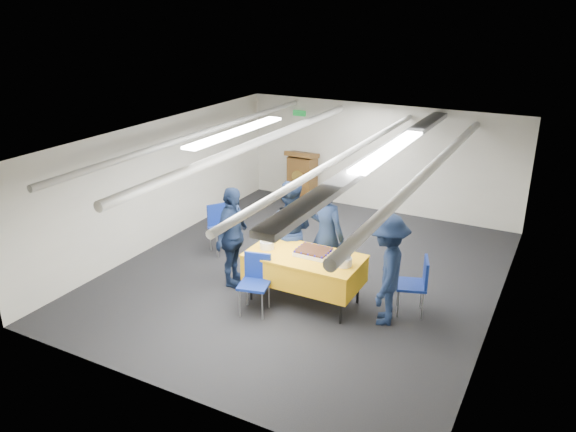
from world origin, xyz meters
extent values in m
plane|color=black|center=(0.00, 0.00, 0.00)|extent=(7.00, 7.00, 0.00)
cube|color=silver|center=(0.00, 3.49, 1.15)|extent=(6.00, 0.02, 2.30)
cube|color=silver|center=(-2.99, 0.00, 1.15)|extent=(0.02, 7.00, 2.30)
cube|color=silver|center=(2.99, 0.00, 1.15)|extent=(0.02, 7.00, 2.30)
cube|color=silver|center=(0.00, 0.00, 2.29)|extent=(6.00, 7.00, 0.02)
cylinder|color=silver|center=(-2.00, 0.00, 2.18)|extent=(0.10, 6.90, 0.10)
cylinder|color=silver|center=(-0.90, 0.00, 2.14)|extent=(0.14, 6.90, 0.14)
cylinder|color=silver|center=(0.60, 0.00, 2.10)|extent=(0.10, 6.90, 0.10)
cylinder|color=silver|center=(1.90, 0.00, 2.06)|extent=(0.14, 6.90, 0.14)
cube|color=gray|center=(1.20, 0.00, 2.20)|extent=(0.28, 6.90, 0.08)
cube|color=white|center=(-1.30, 0.00, 2.27)|extent=(0.25, 2.60, 0.04)
cube|color=white|center=(1.30, 0.00, 2.27)|extent=(0.25, 2.60, 0.04)
cube|color=#0C591E|center=(-1.90, 3.47, 1.95)|extent=(0.30, 0.04, 0.12)
cylinder|color=black|center=(-0.35, -1.20, 0.18)|extent=(0.04, 0.04, 0.36)
cylinder|color=black|center=(1.12, -1.20, 0.18)|extent=(0.04, 0.04, 0.36)
cylinder|color=black|center=(-0.35, -0.53, 0.18)|extent=(0.04, 0.04, 0.36)
cylinder|color=black|center=(1.12, -0.53, 0.18)|extent=(0.04, 0.04, 0.36)
cube|color=yellow|center=(0.39, -0.86, 0.54)|extent=(1.69, 0.88, 0.39)
cube|color=yellow|center=(0.39, -0.86, 0.76)|extent=(1.71, 0.90, 0.03)
cube|color=white|center=(0.49, -0.79, 0.80)|extent=(0.49, 0.40, 0.06)
cube|color=black|center=(0.49, -0.79, 0.84)|extent=(0.47, 0.38, 0.03)
sphere|color=#170F91|center=(0.28, -0.97, 0.84)|extent=(0.04, 0.04, 0.04)
sphere|color=#170F91|center=(0.28, -0.61, 0.84)|extent=(0.04, 0.04, 0.04)
sphere|color=#170F91|center=(0.38, -0.97, 0.84)|extent=(0.04, 0.04, 0.04)
sphere|color=#170F91|center=(0.38, -0.61, 0.84)|extent=(0.04, 0.04, 0.04)
sphere|color=#170F91|center=(0.49, -0.97, 0.84)|extent=(0.04, 0.04, 0.04)
sphere|color=#170F91|center=(0.49, -0.61, 0.84)|extent=(0.04, 0.04, 0.04)
sphere|color=#170F91|center=(0.60, -0.97, 0.84)|extent=(0.04, 0.04, 0.04)
sphere|color=#170F91|center=(0.60, -0.61, 0.84)|extent=(0.04, 0.04, 0.04)
sphere|color=#170F91|center=(0.71, -0.97, 0.84)|extent=(0.04, 0.04, 0.04)
sphere|color=#170F91|center=(0.71, -0.61, 0.84)|extent=(0.04, 0.04, 0.04)
sphere|color=#170F91|center=(0.26, -0.88, 0.84)|extent=(0.04, 0.04, 0.04)
sphere|color=#170F91|center=(0.73, -0.88, 0.84)|extent=(0.04, 0.04, 0.04)
sphere|color=#170F91|center=(0.26, -0.79, 0.84)|extent=(0.04, 0.04, 0.04)
sphere|color=#170F91|center=(0.73, -0.79, 0.84)|extent=(0.04, 0.04, 0.04)
sphere|color=#170F91|center=(0.26, -0.70, 0.84)|extent=(0.04, 0.04, 0.04)
sphere|color=#170F91|center=(0.73, -0.70, 0.84)|extent=(0.04, 0.04, 0.04)
cylinder|color=white|center=(-0.22, -0.91, 0.83)|extent=(0.22, 0.22, 0.12)
cylinder|color=white|center=(-0.22, -0.91, 0.91)|extent=(0.18, 0.18, 0.05)
cylinder|color=white|center=(1.04, -0.91, 0.83)|extent=(0.22, 0.22, 0.12)
cylinder|color=white|center=(1.04, -0.91, 0.92)|extent=(0.18, 0.18, 0.05)
cube|color=brown|center=(-1.60, 3.05, 0.55)|extent=(0.55, 0.45, 1.10)
cube|color=brown|center=(-1.60, 3.02, 1.15)|extent=(0.62, 0.53, 0.21)
cylinder|color=gold|center=(-1.60, 2.81, 0.70)|extent=(0.28, 0.02, 0.28)
cylinder|color=gray|center=(-0.23, -1.70, 0.21)|extent=(0.02, 0.02, 0.43)
cylinder|color=gray|center=(0.10, -1.62, 0.21)|extent=(0.02, 0.02, 0.43)
cylinder|color=gray|center=(-0.31, -1.36, 0.21)|extent=(0.02, 0.02, 0.43)
cylinder|color=gray|center=(0.02, -1.29, 0.21)|extent=(0.02, 0.02, 0.43)
cube|color=navy|center=(-0.11, -1.49, 0.45)|extent=(0.51, 0.51, 0.04)
cube|color=navy|center=(-0.15, -1.31, 0.67)|extent=(0.40, 0.13, 0.40)
cylinder|color=gray|center=(1.68, -0.33, 0.21)|extent=(0.02, 0.02, 0.43)
cylinder|color=gray|center=(1.79, -0.66, 0.21)|extent=(0.02, 0.02, 0.43)
cylinder|color=gray|center=(2.00, -0.22, 0.21)|extent=(0.02, 0.02, 0.43)
cylinder|color=gray|center=(2.11, -0.55, 0.21)|extent=(0.02, 0.02, 0.43)
cube|color=navy|center=(1.89, -0.44, 0.45)|extent=(0.53, 0.53, 0.04)
cube|color=navy|center=(2.07, -0.38, 0.67)|extent=(0.17, 0.39, 0.40)
cylinder|color=gray|center=(-1.67, -0.18, 0.21)|extent=(0.02, 0.02, 0.43)
cylinder|color=gray|center=(-1.48, 0.10, 0.21)|extent=(0.02, 0.02, 0.43)
cylinder|color=gray|center=(-1.95, 0.01, 0.21)|extent=(0.02, 0.02, 0.43)
cylinder|color=gray|center=(-1.76, 0.29, 0.21)|extent=(0.02, 0.02, 0.43)
cube|color=navy|center=(-1.71, 0.06, 0.45)|extent=(0.58, 0.58, 0.04)
cube|color=navy|center=(-1.87, 0.16, 0.67)|extent=(0.26, 0.35, 0.40)
imported|color=black|center=(0.46, -0.25, 0.87)|extent=(0.71, 0.55, 1.75)
imported|color=black|center=(-0.19, -0.27, 0.83)|extent=(0.95, 0.82, 1.66)
imported|color=black|center=(-0.86, -0.89, 0.81)|extent=(0.52, 1.00, 1.63)
imported|color=black|center=(1.63, -0.83, 0.81)|extent=(0.82, 1.15, 1.61)
camera|label=1|loc=(3.68, -7.61, 4.26)|focal=35.00mm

